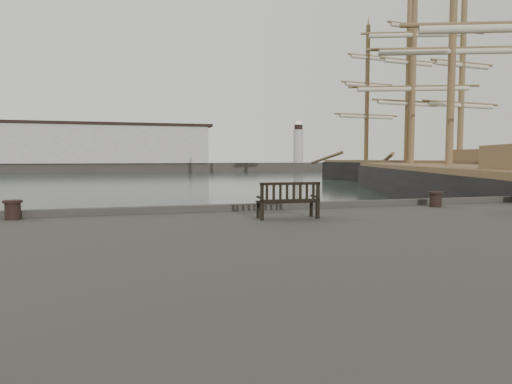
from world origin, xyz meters
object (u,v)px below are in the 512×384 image
Objects in this scene: bench at (288,207)px; bollard_right at (436,199)px; tall_ship_far at (406,177)px; tall_ship_main at (448,191)px; bollard_left at (13,210)px.

bench is 3.31× the size of bollard_right.
tall_ship_main is at bearing -122.53° from tall_ship_far.
bench is 3.27× the size of bollard_left.
tall_ship_far reaches higher than bollard_left.
bench is at bearing -14.33° from bollard_left.
tall_ship_far is at bearing 54.93° from bench.
bollard_right is at bearing -1.73° from bollard_left.
bollard_right is 0.02× the size of tall_ship_far.
bollard_left is 50.19m from tall_ship_far.
bollard_left is at bearing 178.27° from bollard_right.
tall_ship_main reaches higher than bollard_right.
bollard_left is at bearing 168.15° from bench.
bollard_right is (5.22, 1.29, -0.05)m from bench.
tall_ship_main is (24.88, 15.50, -1.07)m from bollard_left.
bench is 47.21m from tall_ship_far.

